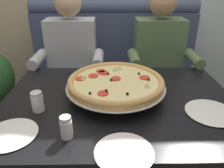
# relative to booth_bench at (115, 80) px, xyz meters

# --- Properties ---
(booth_bench) EXTENTS (1.63, 0.78, 1.13)m
(booth_bench) POSITION_rel_booth_bench_xyz_m (0.00, 0.00, 0.00)
(booth_bench) COLOR #424C6B
(booth_bench) RESTS_ON ground_plane
(dining_table) EXTENTS (1.27, 0.91, 0.72)m
(dining_table) POSITION_rel_booth_bench_xyz_m (0.00, -0.92, 0.24)
(dining_table) COLOR black
(dining_table) RESTS_ON ground_plane
(diner_left) EXTENTS (0.54, 0.64, 1.27)m
(diner_left) POSITION_rel_booth_bench_xyz_m (-0.37, -0.27, 0.31)
(diner_left) COLOR #2D3342
(diner_left) RESTS_ON ground_plane
(diner_right) EXTENTS (0.54, 0.64, 1.27)m
(diner_right) POSITION_rel_booth_bench_xyz_m (0.37, -0.27, 0.31)
(diner_right) COLOR #2D3342
(diner_right) RESTS_ON ground_plane
(pizza) EXTENTS (0.54, 0.54, 0.12)m
(pizza) POSITION_rel_booth_bench_xyz_m (-0.02, -0.89, 0.41)
(pizza) COLOR silver
(pizza) RESTS_ON dining_table
(shaker_pepper_flakes) EXTENTS (0.06, 0.06, 0.10)m
(shaker_pepper_flakes) POSITION_rel_booth_bench_xyz_m (-0.41, -1.03, 0.37)
(shaker_pepper_flakes) COLOR white
(shaker_pepper_flakes) RESTS_ON dining_table
(shaker_parmesan) EXTENTS (0.05, 0.05, 0.10)m
(shaker_parmesan) POSITION_rel_booth_bench_xyz_m (-0.23, -1.23, 0.37)
(shaker_parmesan) COLOR white
(shaker_parmesan) RESTS_ON dining_table
(plate_near_left) EXTENTS (0.25, 0.25, 0.02)m
(plate_near_left) POSITION_rel_booth_bench_xyz_m (0.44, -1.06, 0.33)
(plate_near_left) COLOR white
(plate_near_left) RESTS_ON dining_table
(plate_near_right) EXTENTS (0.23, 0.23, 0.02)m
(plate_near_right) POSITION_rel_booth_bench_xyz_m (-0.47, -1.22, 0.33)
(plate_near_right) COLOR white
(plate_near_right) RESTS_ON dining_table
(plate_far_side) EXTENTS (0.23, 0.23, 0.02)m
(plate_far_side) POSITION_rel_booth_bench_xyz_m (-0.00, -1.33, 0.33)
(plate_far_side) COLOR white
(plate_far_side) RESTS_ON dining_table
(patio_chair) EXTENTS (0.41, 0.40, 0.86)m
(patio_chair) POSITION_rel_booth_bench_xyz_m (1.49, 1.08, 0.13)
(patio_chair) COLOR black
(patio_chair) RESTS_ON ground_plane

